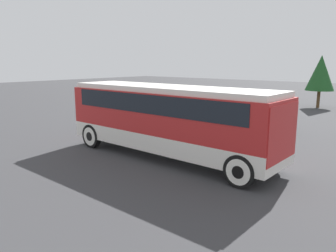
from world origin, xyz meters
name	(u,v)px	position (x,y,z in m)	size (l,w,h in m)	color
ground_plane	(168,157)	(0.00, 0.00, 0.00)	(120.00, 120.00, 0.00)	#38383A
tour_bus	(170,115)	(0.10, 0.00, 1.90)	(10.16, 2.61, 3.14)	silver
parked_car_near	(251,117)	(-0.29, 8.51, 0.72)	(4.01, 1.87, 1.46)	#7A6B5B
parked_car_mid	(228,122)	(-0.43, 5.87, 0.71)	(4.56, 1.86, 1.46)	navy
tree_left	(321,73)	(0.08, 21.21, 3.16)	(2.51, 2.51, 4.76)	brown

